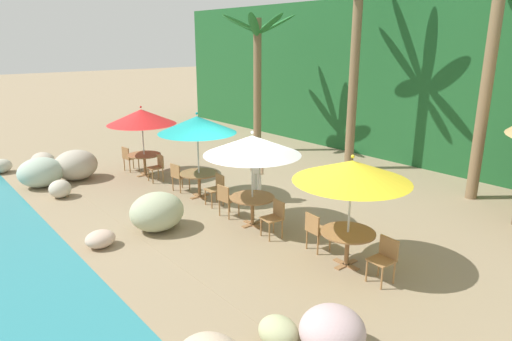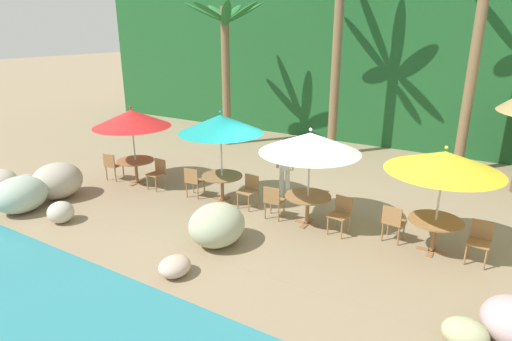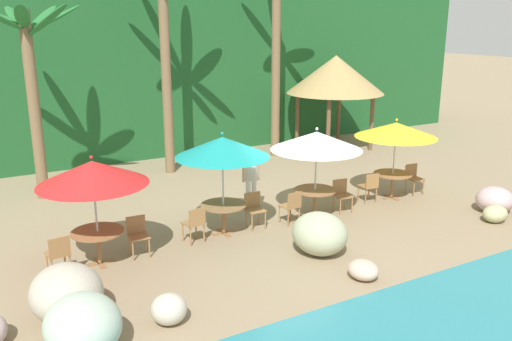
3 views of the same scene
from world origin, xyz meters
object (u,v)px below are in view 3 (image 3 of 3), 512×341
object	(u,v)px
umbrella_yellow	(396,130)
chair_yellow_inland	(370,185)
waiter_in_white	(251,176)
chair_white_seaward	(342,193)
palapa_hut	(336,75)
palm_tree_third	(276,39)
chair_white_inland	(292,205)
palm_tree_second	(164,34)
umbrella_white	(317,141)
dining_table_yellow	(393,178)
chair_teal_inland	(195,222)
dining_table_red	(98,237)
dining_table_teal	(223,209)
chair_teal_seaward	(254,207)
dining_table_white	(315,194)
palm_tree_nearest	(30,67)
chair_red_inland	(59,253)
umbrella_teal	(222,147)
chair_yellow_seaward	(413,177)
umbrella_red	(93,173)
chair_red_seaward	(137,233)

from	to	relation	value
umbrella_yellow	chair_yellow_inland	size ratio (longest dim) A/B	2.68
waiter_in_white	chair_yellow_inland	bearing A→B (deg)	-17.88
chair_white_seaward	palapa_hut	distance (m)	7.89
chair_yellow_inland	palm_tree_third	bearing A→B (deg)	84.73
chair_white_inland	palm_tree_third	bearing A→B (deg)	62.04
chair_white_inland	palm_tree_second	world-z (taller)	palm_tree_second
umbrella_white	chair_yellow_inland	xyz separation A→B (m)	(1.98, 0.14, -1.52)
palm_tree_second	dining_table_yellow	bearing A→B (deg)	-51.40
chair_teal_inland	dining_table_yellow	world-z (taller)	chair_teal_inland
dining_table_red	dining_table_teal	world-z (taller)	same
umbrella_white	chair_white_seaward	size ratio (longest dim) A/B	2.74
chair_teal_seaward	dining_table_white	distance (m)	1.74
palm_tree_nearest	palm_tree_second	size ratio (longest dim) A/B	0.82
dining_table_teal	umbrella_white	distance (m)	2.96
chair_white_inland	dining_table_white	bearing A→B (deg)	12.35
chair_teal_seaward	palm_tree_third	bearing A→B (deg)	54.67
chair_red_inland	chair_yellow_inland	size ratio (longest dim) A/B	1.00
chair_teal_seaward	umbrella_white	distance (m)	2.31
dining_table_red	umbrella_teal	world-z (taller)	umbrella_teal
chair_teal_seaward	palm_tree_third	distance (m)	8.31
chair_teal_inland	dining_table_yellow	distance (m)	6.26
dining_table_teal	chair_yellow_seaward	size ratio (longest dim) A/B	1.26
chair_teal_inland	chair_white_seaward	world-z (taller)	same
chair_white_inland	waiter_in_white	bearing A→B (deg)	106.74
umbrella_white	chair_white_seaward	xyz separation A→B (m)	(0.85, -0.03, -1.52)
chair_yellow_inland	palm_tree_second	world-z (taller)	palm_tree_second
chair_white_seaward	chair_yellow_inland	distance (m)	1.14
palm_tree_third	chair_white_inland	bearing A→B (deg)	-117.96
chair_red_inland	palapa_hut	bearing A→B (deg)	28.70
chair_white_seaward	palapa_hut	bearing A→B (deg)	54.46
dining_table_red	dining_table_teal	distance (m)	3.04
palapa_hut	chair_white_inland	bearing A→B (deg)	-134.00
chair_white_seaward	waiter_in_white	bearing A→B (deg)	150.06
palapa_hut	dining_table_red	bearing A→B (deg)	-150.25
umbrella_yellow	palm_tree_second	distance (m)	7.80
dining_table_white	chair_yellow_seaward	bearing A→B (deg)	2.96
dining_table_teal	dining_table_red	bearing A→B (deg)	-175.77
chair_white_seaward	dining_table_teal	bearing A→B (deg)	177.59
umbrella_red	chair_teal_inland	size ratio (longest dim) A/B	2.72
dining_table_white	umbrella_yellow	world-z (taller)	umbrella_yellow
chair_yellow_inland	palm_tree_nearest	distance (m)	9.90
chair_red_seaward	chair_teal_seaward	size ratio (longest dim) A/B	1.00
chair_yellow_seaward	umbrella_red	bearing A→B (deg)	-178.18
chair_yellow_inland	palm_tree_nearest	world-z (taller)	palm_tree_nearest
umbrella_teal	palm_tree_nearest	bearing A→B (deg)	123.70
umbrella_teal	chair_yellow_seaward	distance (m)	6.49
palapa_hut	waiter_in_white	xyz separation A→B (m)	(-6.47, -4.91, -1.92)
chair_red_inland	palm_tree_nearest	size ratio (longest dim) A/B	0.16
palm_tree_nearest	palm_tree_third	size ratio (longest dim) A/B	0.80
chair_teal_seaward	dining_table_white	bearing A→B (deg)	-4.71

